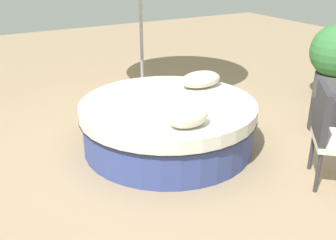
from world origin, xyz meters
TOP-DOWN VIEW (x-y plane):
  - ground_plane at (0.00, 0.00)m, footprint 16.00×16.00m
  - round_bed at (0.00, 0.00)m, footprint 2.01×2.01m
  - throw_pillow_0 at (-0.17, -0.68)m, footprint 0.43×0.29m
  - throw_pillow_1 at (0.62, 0.26)m, footprint 0.54×0.33m
  - patio_chair at (0.98, -1.44)m, footprint 0.72×0.72m
  - side_table at (1.98, -0.57)m, footprint 0.38×0.38m

SIDE VIEW (x-z plane):
  - ground_plane at x=0.00m, z-range 0.00..0.00m
  - side_table at x=1.98m, z-range 0.00..0.44m
  - round_bed at x=0.00m, z-range 0.01..0.56m
  - patio_chair at x=0.98m, z-range 0.07..1.05m
  - throw_pillow_1 at x=0.62m, z-range 0.56..0.76m
  - throw_pillow_0 at x=-0.17m, z-range 0.56..0.76m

